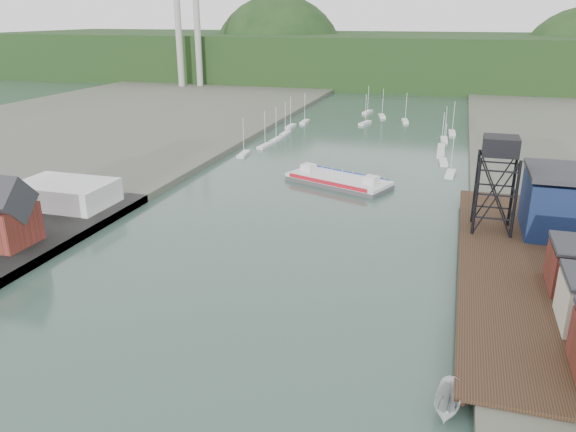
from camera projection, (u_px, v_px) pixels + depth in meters
The scene contains 9 objects.
ground at pixel (124, 422), 53.63m from camera, with size 600.00×600.00×0.00m, color #304C43.
east_pier at pixel (507, 262), 83.51m from camera, with size 14.00×70.00×2.45m.
white_shed at pixel (65, 193), 109.27m from camera, with size 18.00×12.00×4.50m, color silver.
lift_tower at pixel (500, 152), 91.10m from camera, with size 6.50×6.50×16.00m.
marina_sailboats at pixel (364, 136), 178.23m from camera, with size 57.71×92.65×0.90m.
smokestacks at pixel (188, 28), 281.60m from camera, with size 11.20×8.20×60.00m.
distant_hills at pixel (405, 63), 322.68m from camera, with size 500.00×120.00×80.00m.
chain_ferry at pixel (338, 180), 128.04m from camera, with size 25.47×17.52×3.41m.
motorboat at pixel (448, 402), 54.41m from camera, with size 2.44×6.47×2.50m, color silver.
Camera 1 is at (27.61, -37.40, 36.74)m, focal length 35.00 mm.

